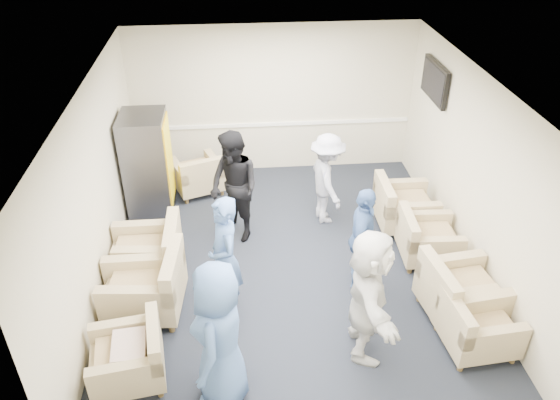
{
  "coord_description": "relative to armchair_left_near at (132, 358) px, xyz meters",
  "views": [
    {
      "loc": [
        -0.69,
        -6.12,
        4.97
      ],
      "look_at": [
        -0.13,
        0.2,
        1.01
      ],
      "focal_mm": 35.0,
      "sensor_mm": 36.0,
      "label": 1
    }
  ],
  "objects": [
    {
      "name": "floor",
      "position": [
        1.95,
        1.82,
        -0.31
      ],
      "size": [
        6.0,
        6.0,
        0.0
      ],
      "primitive_type": "plane",
      "color": "black",
      "rests_on": "ground"
    },
    {
      "name": "ceiling",
      "position": [
        1.95,
        1.82,
        2.39
      ],
      "size": [
        6.0,
        6.0,
        0.0
      ],
      "primitive_type": "plane",
      "rotation": [
        3.14,
        0.0,
        0.0
      ],
      "color": "white",
      "rests_on": "back_wall"
    },
    {
      "name": "back_wall",
      "position": [
        1.95,
        4.82,
        1.04
      ],
      "size": [
        5.0,
        0.02,
        2.7
      ],
      "primitive_type": "cube",
      "color": "beige",
      "rests_on": "floor"
    },
    {
      "name": "front_wall",
      "position": [
        1.95,
        -1.18,
        1.04
      ],
      "size": [
        5.0,
        0.02,
        2.7
      ],
      "primitive_type": "cube",
      "color": "beige",
      "rests_on": "floor"
    },
    {
      "name": "left_wall",
      "position": [
        -0.55,
        1.82,
        1.04
      ],
      "size": [
        0.02,
        6.0,
        2.7
      ],
      "primitive_type": "cube",
      "color": "beige",
      "rests_on": "floor"
    },
    {
      "name": "right_wall",
      "position": [
        4.45,
        1.82,
        1.04
      ],
      "size": [
        0.02,
        6.0,
        2.7
      ],
      "primitive_type": "cube",
      "color": "beige",
      "rests_on": "floor"
    },
    {
      "name": "chair_rail",
      "position": [
        1.95,
        4.8,
        0.59
      ],
      "size": [
        4.98,
        0.04,
        0.06
      ],
      "primitive_type": "cube",
      "color": "white",
      "rests_on": "back_wall"
    },
    {
      "name": "tv",
      "position": [
        4.38,
        3.62,
        1.73
      ],
      "size": [
        0.1,
        1.0,
        0.58
      ],
      "color": "black",
      "rests_on": "right_wall"
    },
    {
      "name": "armchair_left_near",
      "position": [
        0.0,
        0.0,
        0.0
      ],
      "size": [
        0.89,
        0.89,
        0.63
      ],
      "rotation": [
        0.0,
        0.0,
        -1.42
      ],
      "color": "tan",
      "rests_on": "floor"
    },
    {
      "name": "armchair_left_mid",
      "position": [
        0.07,
        1.1,
        0.06
      ],
      "size": [
        1.01,
        1.01,
        0.75
      ],
      "rotation": [
        0.0,
        0.0,
        -1.66
      ],
      "color": "tan",
      "rests_on": "floor"
    },
    {
      "name": "armchair_left_far",
      "position": [
        0.02,
        1.72,
        0.06
      ],
      "size": [
        0.94,
        0.94,
        0.75
      ],
      "rotation": [
        0.0,
        0.0,
        -1.57
      ],
      "color": "tan",
      "rests_on": "floor"
    },
    {
      "name": "armchair_right_near",
      "position": [
        3.93,
        0.13,
        0.01
      ],
      "size": [
        0.86,
        0.86,
        0.64
      ],
      "rotation": [
        0.0,
        0.0,
        1.66
      ],
      "color": "tan",
      "rests_on": "floor"
    },
    {
      "name": "armchair_right_midnear",
      "position": [
        3.93,
        0.63,
        0.05
      ],
      "size": [
        1.01,
        1.01,
        0.73
      ],
      "rotation": [
        0.0,
        0.0,
        1.7
      ],
      "color": "tan",
      "rests_on": "floor"
    },
    {
      "name": "armchair_right_midfar",
      "position": [
        3.9,
        1.85,
        0.01
      ],
      "size": [
        0.84,
        0.84,
        0.64
      ],
      "rotation": [
        0.0,
        0.0,
        1.52
      ],
      "color": "tan",
      "rests_on": "floor"
    },
    {
      "name": "armchair_right_far",
      "position": [
        3.79,
        2.69,
        0.03
      ],
      "size": [
        0.86,
        0.86,
        0.69
      ],
      "rotation": [
        0.0,
        0.0,
        1.56
      ],
      "color": "tan",
      "rests_on": "floor"
    },
    {
      "name": "armchair_corner",
      "position": [
        0.58,
        4.04,
        0.0
      ],
      "size": [
        1.01,
        1.01,
        0.63
      ],
      "rotation": [
        0.0,
        0.0,
        3.5
      ],
      "color": "tan",
      "rests_on": "floor"
    },
    {
      "name": "vending_machine",
      "position": [
        -0.15,
        3.46,
        0.55
      ],
      "size": [
        0.7,
        0.82,
        1.72
      ],
      "color": "#51525A",
      "rests_on": "floor"
    },
    {
      "name": "backpack",
      "position": [
        0.23,
        0.9,
        -0.05
      ],
      "size": [
        0.29,
        0.21,
        0.5
      ],
      "rotation": [
        0.0,
        0.0,
        0.01
      ],
      "color": "black",
      "rests_on": "floor"
    },
    {
      "name": "pillow",
      "position": [
        -0.0,
        -0.01,
        0.17
      ],
      "size": [
        0.4,
        0.51,
        0.14
      ],
      "primitive_type": "cube",
      "rotation": [
        0.0,
        0.0,
        -1.47
      ],
      "color": "beige",
      "rests_on": "armchair_left_near"
    },
    {
      "name": "person_front_left",
      "position": [
        1.0,
        -0.3,
        0.57
      ],
      "size": [
        0.75,
        0.97,
        1.76
      ],
      "primitive_type": "imported",
      "rotation": [
        0.0,
        0.0,
        -1.81
      ],
      "color": "#4467A5",
      "rests_on": "floor"
    },
    {
      "name": "person_mid_left",
      "position": [
        1.05,
        1.03,
        0.52
      ],
      "size": [
        0.55,
        0.69,
        1.66
      ],
      "primitive_type": "imported",
      "rotation": [
        0.0,
        0.0,
        -1.29
      ],
      "color": "#4467A5",
      "rests_on": "floor"
    },
    {
      "name": "person_back_left",
      "position": [
        1.2,
        2.66,
        0.56
      ],
      "size": [
        1.03,
        1.07,
        1.73
      ],
      "primitive_type": "imported",
      "rotation": [
        0.0,
        0.0,
        -0.93
      ],
      "color": "black",
      "rests_on": "floor"
    },
    {
      "name": "person_back_right",
      "position": [
        2.64,
        2.99,
        0.44
      ],
      "size": [
        0.7,
        1.04,
        1.49
      ],
      "primitive_type": "imported",
      "rotation": [
        0.0,
        0.0,
        1.73
      ],
      "color": "silver",
      "rests_on": "floor"
    },
    {
      "name": "person_mid_right",
      "position": [
        2.84,
        1.38,
        0.44
      ],
      "size": [
        0.64,
        0.95,
        1.49
      ],
      "primitive_type": "imported",
      "rotation": [
        0.0,
        0.0,
        1.22
      ],
      "color": "#4467A5",
      "rests_on": "floor"
    },
    {
      "name": "person_front_right",
      "position": [
        2.66,
        0.21,
        0.52
      ],
      "size": [
        0.68,
        1.6,
        1.67
      ],
      "primitive_type": "imported",
      "rotation": [
        0.0,
        0.0,
        1.44
      ],
      "color": "silver",
      "rests_on": "floor"
    }
  ]
}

